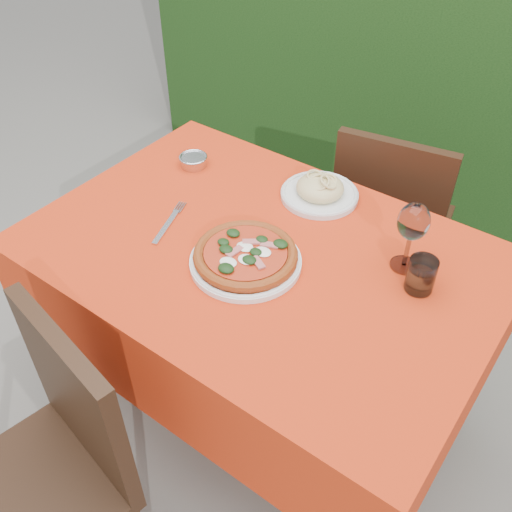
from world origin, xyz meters
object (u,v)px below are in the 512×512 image
Objects in this scene: pizza_plate at (246,257)px; wine_glass at (413,224)px; water_glass at (421,276)px; pasta_plate at (320,191)px; chair_far at (390,219)px; steel_ramekin at (194,161)px; chair_near at (54,460)px; fork at (166,227)px.

wine_glass is at bearing 35.36° from pizza_plate.
pasta_plate is at bearing 155.02° from water_glass.
wine_glass reaches higher than water_glass.
chair_far is 9.19× the size of water_glass.
steel_ramekin is at bearing 146.65° from pizza_plate.
wine_glass reaches higher than chair_near.
chair_far reaches higher than pizza_plate.
pizza_plate is at bearing 89.57° from chair_near.
fork is (-0.27, -0.01, -0.02)m from pizza_plate.
pasta_plate reaches higher than steel_ramekin.
pasta_plate is at bearing 35.78° from fork.
chair_far is 10.09× the size of steel_ramekin.
chair_near is at bearing -70.82° from steel_ramekin.
steel_ramekin is (-0.76, 0.04, -0.12)m from wine_glass.
chair_near is 3.72× the size of pasta_plate.
chair_far reaches higher than water_glass.
water_glass is 0.13m from wine_glass.
chair_far reaches higher than pasta_plate.
pizza_plate is at bearing -144.64° from wine_glass.
pizza_plate is 3.73× the size of steel_ramekin.
chair_near is 1.02× the size of chair_far.
chair_far is 0.46m from pasta_plate.
pasta_plate reaches higher than fork.
chair_near is at bearing -100.97° from pizza_plate.
water_glass is at bearing -40.69° from wine_glass.
wine_glass is (0.34, -0.13, 0.12)m from pasta_plate.
wine_glass is at bearing 139.31° from water_glass.
water_glass is at bearing 24.47° from pizza_plate.
chair_far is 4.32× the size of wine_glass.
pasta_plate reaches higher than pizza_plate.
chair_near is 2.75× the size of pizza_plate.
pasta_plate is 1.18× the size of wine_glass.
pizza_plate is at bearing -89.48° from pasta_plate.
wine_glass is (0.34, 0.24, 0.11)m from pizza_plate.
chair_far is (0.22, 1.33, -0.01)m from chair_near.
chair_near is at bearing -94.44° from fork.
fork is at bearing 115.31° from chair_near.
water_glass is (0.52, 0.79, 0.29)m from chair_near.
chair_near reaches higher than pizza_plate.
fork is at bearing -163.84° from water_glass.
pizza_plate is at bearing -155.53° from water_glass.
water_glass reaches higher than fork.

